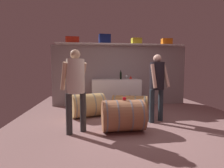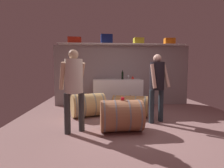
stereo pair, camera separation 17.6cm
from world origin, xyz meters
The scene contains 17 objects.
ground_plane centered at (0.00, 0.62, -0.01)m, with size 5.91×8.17×0.02m, color #8D6664.
back_wall_panel centered at (0.00, 2.48, 1.04)m, with size 4.71×0.10×2.08m, color gray.
high_shelf_board centered at (0.00, 2.33, 2.10)m, with size 4.33×0.40×0.03m, color white.
toolcase_red centered at (-1.63, 2.33, 2.22)m, with size 0.43×0.25×0.20m, color red.
toolcase_navy centered at (-0.57, 2.33, 2.27)m, with size 0.38×0.23×0.31m, color navy.
toolcase_yellow centered at (0.52, 2.33, 2.22)m, with size 0.33×0.26×0.20m, color yellow.
toolcase_orange centered at (1.60, 2.33, 2.22)m, with size 0.34×0.23×0.21m, color orange.
work_cabinet centered at (-0.22, 2.10, 0.46)m, with size 1.58×0.66×0.93m, color white.
wine_bottle_dark centered at (-0.06, 2.11, 1.06)m, with size 0.07×0.07×0.30m.
wine_glass centered at (0.16, 2.19, 1.02)m, with size 0.08×0.08×0.14m.
red_funnel centered at (0.33, 2.33, 0.98)m, with size 0.11×0.11×0.10m, color red.
wine_barrel_near centered at (-0.39, -0.17, 0.32)m, with size 0.86×0.66×0.65m.
wine_barrel_far centered at (-0.01, 0.92, 0.28)m, with size 1.04×0.78×0.57m.
wine_barrel_flank centered at (-1.13, 1.00, 0.31)m, with size 0.99×0.84×0.62m.
tasting_cup centered at (-0.36, -0.17, 0.67)m, with size 0.07×0.07×0.06m, color red.
winemaker_pouring centered at (-1.33, -0.17, 1.01)m, with size 0.55×0.50×1.64m.
visitor_tasting centered at (0.52, 0.36, 0.99)m, with size 0.52×0.44×1.61m.
Camera 2 is at (-0.84, -3.63, 1.26)m, focal length 28.01 mm.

